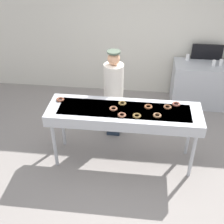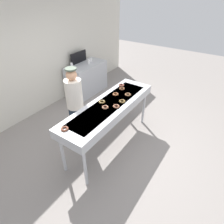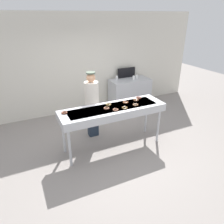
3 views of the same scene
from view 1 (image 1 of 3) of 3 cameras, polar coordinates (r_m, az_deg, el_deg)
The scene contains 18 objects.
ground_plane at distance 5.01m, azimuth 2.12°, elevation -9.07°, with size 16.00×16.00×0.00m, color gray.
back_wall at distance 6.34m, azimuth 4.26°, elevation 15.99°, with size 8.00×0.12×2.91m, color silver.
fryer_conveyor at distance 4.44m, azimuth 2.36°, elevation -0.47°, with size 2.34×0.68×1.00m.
chocolate_donut_0 at distance 4.58m, azimuth 12.44°, elevation 1.52°, with size 0.13×0.13×0.03m, color brown.
chocolate_donut_1 at distance 4.66m, azimuth -10.10°, elevation 2.42°, with size 0.13×0.13×0.03m, color brown.
chocolate_donut_2 at distance 4.23m, azimuth 1.94°, elevation -0.59°, with size 0.13×0.13×0.03m, color brown.
chocolate_donut_3 at distance 4.45m, azimuth 7.11°, elevation 1.04°, with size 0.13×0.13×0.03m, color brown.
chocolate_donut_4 at distance 4.50m, azimuth 2.00°, elevation 1.72°, with size 0.13×0.13×0.03m, color brown.
chocolate_donut_5 at distance 4.27m, azimuth 8.83°, elevation -0.66°, with size 0.13×0.13×0.03m, color brown.
chocolate_donut_6 at distance 4.48m, azimuth 10.80°, elevation 0.96°, with size 0.13×0.13×0.03m, color brown.
chocolate_donut_7 at distance 4.37m, azimuth 0.26°, elevation 0.66°, with size 0.13×0.13×0.03m, color brown.
chocolate_donut_8 at distance 4.23m, azimuth 4.88°, elevation -0.74°, with size 0.13×0.13×0.03m, color brown.
worker_baker at distance 5.02m, azimuth 0.33°, elevation 4.26°, with size 0.33×0.33×1.64m.
prep_counter at distance 6.45m, azimuth 17.49°, elevation 5.12°, with size 1.30×0.63×0.93m, color #B7BABF.
paper_cup_0 at distance 6.20m, azimuth 19.31°, elevation 9.03°, with size 0.07×0.07×0.12m, color white.
paper_cup_1 at distance 6.32m, azimuth 14.58°, elevation 10.34°, with size 0.07×0.07×0.12m, color white.
paper_cup_2 at distance 6.28m, azimuth 20.54°, elevation 9.08°, with size 0.07×0.07×0.12m, color white.
menu_display at distance 6.42m, azimuth 18.12°, elevation 11.11°, with size 0.63×0.04×0.32m, color black.
Camera 1 is at (0.23, -3.63, 3.45)m, focal length 46.71 mm.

